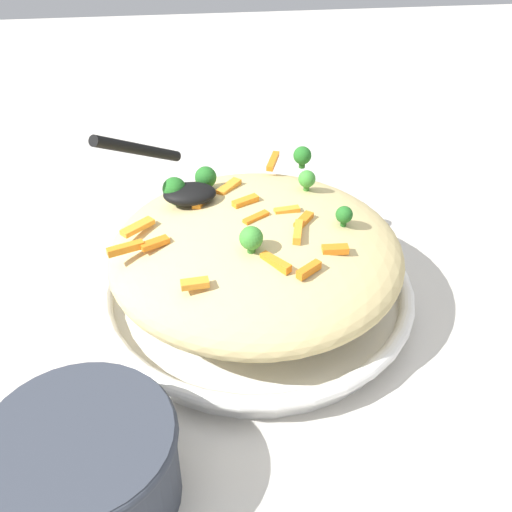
{
  "coord_description": "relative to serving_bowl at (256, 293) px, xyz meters",
  "views": [
    {
      "loc": [
        -0.06,
        -0.52,
        0.45
      ],
      "look_at": [
        0.0,
        0.0,
        0.07
      ],
      "focal_mm": 43.27,
      "sensor_mm": 36.0,
      "label": 1
    }
  ],
  "objects": [
    {
      "name": "ground_plane",
      "position": [
        0.0,
        0.0,
        -0.02
      ],
      "size": [
        2.4,
        2.4,
        0.0
      ],
      "primitive_type": "plane",
      "color": "beige"
    },
    {
      "name": "serving_bowl",
      "position": [
        0.0,
        0.0,
        0.0
      ],
      "size": [
        0.34,
        0.34,
        0.04
      ],
      "color": "white",
      "rests_on": "ground_plane"
    },
    {
      "name": "pasta_mound",
      "position": [
        0.0,
        0.0,
        0.05
      ],
      "size": [
        0.31,
        0.31,
        0.08
      ],
      "primitive_type": "ellipsoid",
      "color": "#D1BA7A",
      "rests_on": "serving_bowl"
    },
    {
      "name": "carrot_piece_0",
      "position": [
        0.03,
        0.01,
        0.1
      ],
      "size": [
        0.03,
        0.01,
        0.01
      ],
      "primitive_type": "cube",
      "rotation": [
        0.0,
        0.0,
        0.14
      ],
      "color": "orange",
      "rests_on": "pasta_mound"
    },
    {
      "name": "carrot_piece_1",
      "position": [
        -0.06,
        -0.09,
        0.09
      ],
      "size": [
        0.03,
        0.01,
        0.01
      ],
      "primitive_type": "cube",
      "rotation": [
        0.0,
        0.0,
        3.24
      ],
      "color": "orange",
      "rests_on": "pasta_mound"
    },
    {
      "name": "carrot_piece_2",
      "position": [
        0.05,
        -0.01,
        0.1
      ],
      "size": [
        0.02,
        0.03,
        0.01
      ],
      "primitive_type": "cube",
      "rotation": [
        0.0,
        0.0,
        4.08
      ],
      "color": "orange",
      "rests_on": "pasta_mound"
    },
    {
      "name": "carrot_piece_3",
      "position": [
        0.07,
        -0.05,
        0.09
      ],
      "size": [
        0.03,
        0.01,
        0.01
      ],
      "primitive_type": "cube",
      "rotation": [
        0.0,
        0.0,
        6.25
      ],
      "color": "orange",
      "rests_on": "pasta_mound"
    },
    {
      "name": "carrot_piece_4",
      "position": [
        -0.1,
        -0.02,
        0.09
      ],
      "size": [
        0.03,
        0.02,
        0.01
      ],
      "primitive_type": "cube",
      "rotation": [
        0.0,
        0.0,
        0.46
      ],
      "color": "orange",
      "rests_on": "pasta_mound"
    },
    {
      "name": "carrot_piece_5",
      "position": [
        0.01,
        -0.07,
        0.09
      ],
      "size": [
        0.03,
        0.03,
        0.01
      ],
      "primitive_type": "cube",
      "rotation": [
        0.0,
        0.0,
        5.4
      ],
      "color": "orange",
      "rests_on": "pasta_mound"
    },
    {
      "name": "carrot_piece_6",
      "position": [
        0.0,
        0.0,
        0.1
      ],
      "size": [
        0.03,
        0.02,
        0.01
      ],
      "primitive_type": "cube",
      "rotation": [
        0.0,
        0.0,
        3.73
      ],
      "color": "orange",
      "rests_on": "pasta_mound"
    },
    {
      "name": "carrot_piece_7",
      "position": [
        -0.12,
        0.01,
        0.09
      ],
      "size": [
        0.03,
        0.03,
        0.01
      ],
      "primitive_type": "cube",
      "rotation": [
        0.0,
        0.0,
        0.72
      ],
      "color": "orange",
      "rests_on": "pasta_mound"
    },
    {
      "name": "carrot_piece_8",
      "position": [
        -0.05,
        0.05,
        0.09
      ],
      "size": [
        0.02,
        0.04,
        0.01
      ],
      "primitive_type": "cube",
      "rotation": [
        0.0,
        0.0,
        4.39
      ],
      "color": "orange",
      "rests_on": "pasta_mound"
    },
    {
      "name": "carrot_piece_9",
      "position": [
        0.04,
        -0.03,
        0.1
      ],
      "size": [
        0.02,
        0.03,
        0.01
      ],
      "primitive_type": "cube",
      "rotation": [
        0.0,
        0.0,
        4.47
      ],
      "color": "orange",
      "rests_on": "pasta_mound"
    },
    {
      "name": "carrot_piece_10",
      "position": [
        -0.02,
        0.07,
        0.09
      ],
      "size": [
        0.03,
        0.03,
        0.01
      ],
      "primitive_type": "cube",
      "rotation": [
        0.0,
        0.0,
        4.04
      ],
      "color": "orange",
      "rests_on": "pasta_mound"
    },
    {
      "name": "carrot_piece_11",
      "position": [
        0.04,
        -0.08,
        0.09
      ],
      "size": [
        0.03,
        0.02,
        0.01
      ],
      "primitive_type": "cube",
      "rotation": [
        0.0,
        0.0,
        0.66
      ],
      "color": "orange",
      "rests_on": "pasta_mound"
    },
    {
      "name": "carrot_piece_12",
      "position": [
        -0.01,
        0.03,
        0.1
      ],
      "size": [
        0.03,
        0.02,
        0.01
      ],
      "primitive_type": "cube",
      "rotation": [
        0.0,
        0.0,
        3.63
      ],
      "color": "orange",
      "rests_on": "pasta_mound"
    },
    {
      "name": "carrot_piece_13",
      "position": [
        0.03,
        0.13,
        0.09
      ],
      "size": [
        0.02,
        0.04,
        0.01
      ],
      "primitive_type": "cube",
      "rotation": [
        0.0,
        0.0,
        4.38
      ],
      "color": "orange",
      "rests_on": "pasta_mound"
    },
    {
      "name": "carrot_piece_14",
      "position": [
        -0.13,
        -0.03,
        0.09
      ],
      "size": [
        0.04,
        0.02,
        0.01
      ],
      "primitive_type": "cube",
      "rotation": [
        0.0,
        0.0,
        3.49
      ],
      "color": "orange",
      "rests_on": "pasta_mound"
    },
    {
      "name": "broccoli_floret_0",
      "position": [
        0.07,
        0.12,
        0.1
      ],
      "size": [
        0.02,
        0.02,
        0.03
      ],
      "color": "#205B1C",
      "rests_on": "pasta_mound"
    },
    {
      "name": "broccoli_floret_1",
      "position": [
        -0.05,
        0.08,
        0.1
      ],
      "size": [
        0.02,
        0.02,
        0.03
      ],
      "color": "#205B1C",
      "rests_on": "pasta_mound"
    },
    {
      "name": "broccoli_floret_2",
      "position": [
        0.09,
        -0.01,
        0.1
      ],
      "size": [
        0.02,
        0.02,
        0.02
      ],
      "color": "#205B1C",
      "rests_on": "pasta_mound"
    },
    {
      "name": "broccoli_floret_3",
      "position": [
        -0.01,
        -0.05,
        0.11
      ],
      "size": [
        0.02,
        0.02,
        0.03
      ],
      "color": "#377928",
      "rests_on": "pasta_mound"
    },
    {
      "name": "broccoli_floret_4",
      "position": [
        0.06,
        0.06,
        0.1
      ],
      "size": [
        0.02,
        0.02,
        0.02
      ],
      "color": "#377928",
      "rests_on": "pasta_mound"
    },
    {
      "name": "broccoli_floret_5",
      "position": [
        -0.08,
        0.05,
        0.11
      ],
      "size": [
        0.03,
        0.03,
        0.03
      ],
      "color": "#205B1C",
      "rests_on": "pasta_mound"
    },
    {
      "name": "serving_spoon",
      "position": [
        -0.08,
        0.06,
        0.11
      ],
      "size": [
        0.12,
        0.11,
        0.09
      ],
      "color": "black",
      "rests_on": "pasta_mound"
    },
    {
      "name": "companion_bowl",
      "position": [
        -0.16,
        -0.22,
        0.02
      ],
      "size": [
        0.15,
        0.15,
        0.08
      ],
      "color": "#333842",
      "rests_on": "ground_plane"
    }
  ]
}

